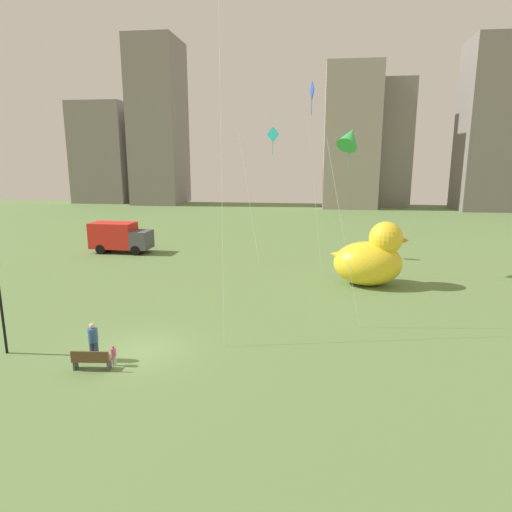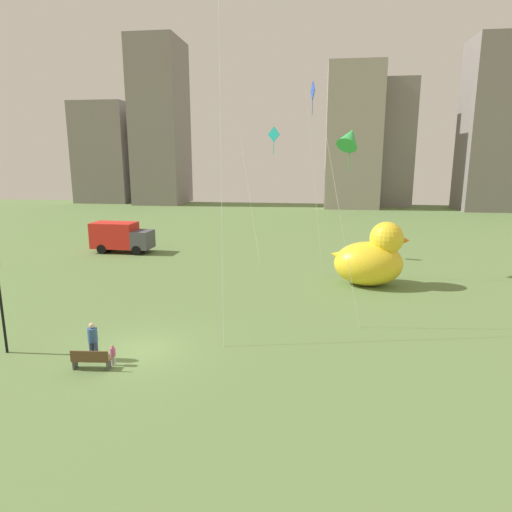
{
  "view_description": "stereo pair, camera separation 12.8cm",
  "coord_description": "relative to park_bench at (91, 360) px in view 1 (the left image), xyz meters",
  "views": [
    {
      "loc": [
        7.84,
        -18.77,
        8.92
      ],
      "look_at": [
        4.72,
        5.4,
        3.53
      ],
      "focal_mm": 31.51,
      "sensor_mm": 36.0,
      "label": 1
    },
    {
      "loc": [
        7.96,
        -18.75,
        8.92
      ],
      "look_at": [
        4.72,
        5.4,
        3.53
      ],
      "focal_mm": 31.51,
      "sensor_mm": 36.0,
      "label": 2
    }
  ],
  "objects": [
    {
      "name": "park_bench",
      "position": [
        0.0,
        0.0,
        0.0
      ],
      "size": [
        1.66,
        0.6,
        0.9
      ],
      "color": "brown",
      "rests_on": "ground"
    },
    {
      "name": "person_child",
      "position": [
        0.77,
        0.51,
        0.04
      ],
      "size": [
        0.23,
        0.23,
        0.94
      ],
      "color": "silver",
      "rests_on": "ground"
    },
    {
      "name": "ground_plane",
      "position": [
        1.41,
        2.1,
        -0.47
      ],
      "size": [
        140.0,
        140.0,
        0.0
      ],
      "primitive_type": "plane",
      "color": "#607E44"
    },
    {
      "name": "box_truck",
      "position": [
        -8.96,
        23.28,
        0.96
      ],
      "size": [
        5.72,
        2.54,
        2.85
      ],
      "color": "red",
      "rests_on": "ground"
    },
    {
      "name": "kite_green",
      "position": [
        10.98,
        7.7,
        9.4
      ],
      "size": [
        2.1,
        2.16,
        10.67
      ],
      "color": "silver",
      "rests_on": "ground"
    },
    {
      "name": "city_skyline",
      "position": [
        7.07,
        68.16,
        12.44
      ],
      "size": [
        83.21,
        15.8,
        30.18
      ],
      "color": "gray",
      "rests_on": "ground"
    },
    {
      "name": "person_adult",
      "position": [
        -0.34,
        0.95,
        0.49
      ],
      "size": [
        0.43,
        0.43,
        1.74
      ],
      "color": "#38476B",
      "rests_on": "ground"
    },
    {
      "name": "giant_inflatable_duck",
      "position": [
        13.32,
        14.92,
        1.47
      ],
      "size": [
        5.5,
        3.53,
        4.56
      ],
      "color": "yellow",
      "rests_on": "ground"
    },
    {
      "name": "kite_blue",
      "position": [
        8.91,
        17.53,
        12.4
      ],
      "size": [
        1.61,
        1.76,
        14.21
      ],
      "color": "silver",
      "rests_on": "ground"
    },
    {
      "name": "kite_teal",
      "position": [
        5.41,
        22.98,
        9.84
      ],
      "size": [
        3.66,
        3.88,
        11.44
      ],
      "color": "silver",
      "rests_on": "ground"
    }
  ]
}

